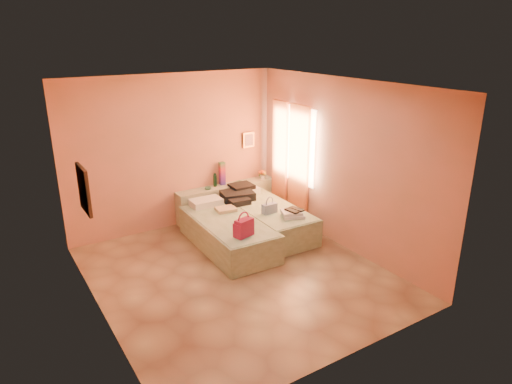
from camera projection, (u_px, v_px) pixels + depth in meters
ground at (238, 274)px, 6.89m from camera, size 4.50×4.50×0.00m
room_walls at (229, 149)px, 6.85m from camera, size 4.02×4.51×2.81m
headboard_ledge at (227, 201)px, 8.94m from camera, size 2.05×0.30×0.65m
bed_left at (228, 234)px, 7.67m from camera, size 0.96×2.03×0.50m
bed_right at (267, 219)px, 8.25m from camera, size 0.96×2.03×0.50m
water_bottle at (215, 180)px, 8.73m from camera, size 0.08×0.08×0.25m
rainbow_box at (222, 173)px, 8.79m from camera, size 0.10×0.10×0.45m
small_dish at (208, 188)px, 8.61m from camera, size 0.14×0.14×0.03m
green_book at (239, 183)px, 8.92m from camera, size 0.22×0.19×0.03m
flower_vase at (263, 174)px, 9.16m from camera, size 0.23×0.23×0.23m
magenta_handbag at (244, 227)px, 6.95m from camera, size 0.33×0.24×0.28m
khaki_garment at (226, 209)px, 7.96m from camera, size 0.37×0.31×0.06m
clothes_pile at (240, 194)px, 8.52m from camera, size 0.69×0.69×0.19m
blue_handbag at (269, 208)px, 7.85m from camera, size 0.27×0.12×0.17m
towel_stack at (293, 214)px, 7.71m from camera, size 0.44×0.42×0.10m
sandal_pair at (295, 210)px, 7.69m from camera, size 0.23×0.29×0.03m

